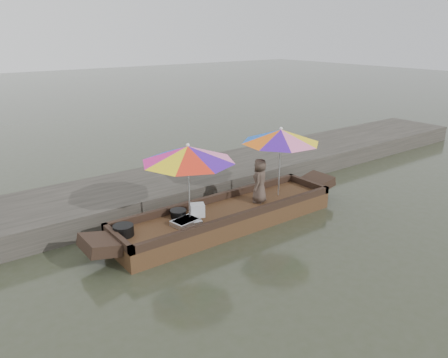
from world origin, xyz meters
TOP-DOWN VIEW (x-y plane):
  - water at (0.00, 0.00)m, footprint 80.00×80.00m
  - dock at (0.00, 2.20)m, footprint 22.00×2.20m
  - boat_hull at (0.00, 0.00)m, footprint 4.90×1.20m
  - cooking_pot at (-2.20, 0.19)m, footprint 0.37×0.37m
  - tray_crayfish at (-1.05, -0.07)m, footprint 0.56×0.44m
  - tray_scallop at (-1.00, -0.05)m, footprint 0.56×0.44m
  - charcoal_grill at (-1.00, 0.28)m, footprint 0.31×0.31m
  - supply_bag at (-0.66, 0.10)m, footprint 0.35×0.32m
  - vendor at (0.84, -0.05)m, footprint 0.57×0.54m
  - umbrella_bow at (-0.90, 0.00)m, footprint 1.82×1.82m
  - umbrella_stern at (1.45, 0.00)m, footprint 2.11×2.11m

SIDE VIEW (x-z plane):
  - water at x=0.00m, z-range 0.00..0.00m
  - boat_hull at x=0.00m, z-range 0.00..0.35m
  - dock at x=0.00m, z-range 0.00..0.50m
  - tray_scallop at x=-1.00m, z-range 0.35..0.41m
  - tray_crayfish at x=-1.05m, z-range 0.35..0.44m
  - charcoal_grill at x=-1.00m, z-range 0.35..0.49m
  - cooking_pot at x=-2.20m, z-range 0.35..0.55m
  - supply_bag at x=-0.66m, z-range 0.35..0.61m
  - vendor at x=0.84m, z-range 0.35..1.32m
  - umbrella_bow at x=-0.90m, z-range 0.35..1.90m
  - umbrella_stern at x=1.45m, z-range 0.35..1.90m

